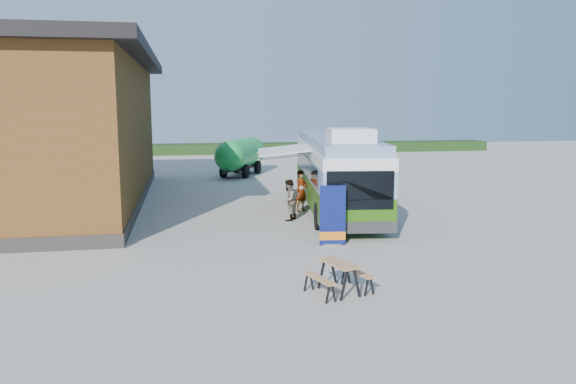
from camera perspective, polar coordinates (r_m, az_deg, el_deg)
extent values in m
plane|color=#BCB7AD|center=(20.66, 1.87, -4.90)|extent=(100.00, 100.00, 0.00)
cube|color=brown|center=(30.29, -22.33, 5.52)|extent=(8.00, 20.00, 7.00)
cube|color=black|center=(30.35, -22.75, 12.60)|extent=(9.60, 21.20, 0.50)
cube|color=#332D28|center=(30.61, -21.97, -0.56)|extent=(8.10, 20.10, 0.50)
cube|color=#264419|center=(59.07, 1.66, 4.54)|extent=(40.00, 3.00, 1.00)
cube|color=#396D12|center=(26.57, 4.83, 0.29)|extent=(4.34, 13.20, 1.19)
cube|color=#778EB9|center=(26.43, 4.86, 2.61)|extent=(4.34, 13.20, 0.97)
cube|color=black|center=(26.81, 1.86, 2.72)|extent=(1.42, 10.72, 0.76)
cube|color=black|center=(27.17, 7.51, 2.73)|extent=(1.42, 10.72, 0.76)
cube|color=white|center=(26.36, 4.88, 4.18)|extent=(4.34, 13.20, 0.49)
cube|color=#778EB9|center=(26.33, 4.90, 5.18)|extent=(4.15, 12.97, 0.43)
cube|color=white|center=(22.25, 6.36, 5.75)|extent=(1.96, 2.15, 0.54)
cube|color=black|center=(20.13, 7.35, 0.16)|extent=(2.42, 0.37, 1.40)
cube|color=#2D2D2D|center=(20.42, 7.25, -3.57)|extent=(2.75, 0.55, 0.43)
cube|color=#2D2D2D|center=(32.92, 3.31, 1.20)|extent=(2.75, 0.55, 0.43)
cylinder|color=black|center=(22.27, 3.19, -2.48)|extent=(0.46, 1.11, 1.08)
cylinder|color=black|center=(22.66, 9.39, -2.38)|extent=(0.46, 1.11, 1.08)
cylinder|color=black|center=(30.22, 1.54, 0.52)|extent=(0.46, 1.11, 1.08)
cylinder|color=black|center=(30.51, 6.15, 0.56)|extent=(0.46, 1.11, 1.08)
cube|color=white|center=(25.94, -0.10, 4.37)|extent=(3.18, 4.57, 0.33)
cube|color=#A5A8AD|center=(26.03, 2.84, 4.79)|extent=(0.73, 4.54, 0.15)
cylinder|color=#A5A8AD|center=(24.13, 0.12, 3.80)|extent=(2.74, 0.40, 0.34)
cylinder|color=#A5A8AD|center=(27.77, -0.29, 4.46)|extent=(2.74, 0.40, 0.34)
cube|color=#0B1555|center=(19.70, 4.56, -2.41)|extent=(0.91, 0.15, 2.14)
cube|color=orange|center=(19.85, 4.53, -4.47)|extent=(0.93, 0.15, 0.30)
cube|color=#A5A8AD|center=(19.92, 4.52, -5.34)|extent=(0.66, 0.26, 0.06)
cylinder|color=#A5A8AD|center=(19.72, 4.54, -2.40)|extent=(0.03, 0.03, 2.14)
cube|color=tan|center=(14.83, 5.20, -7.21)|extent=(0.92, 1.40, 0.04)
cube|color=tan|center=(14.61, 3.22, -8.76)|extent=(0.66, 1.31, 0.04)
cube|color=tan|center=(15.24, 7.06, -8.06)|extent=(0.66, 1.31, 0.04)
cube|color=black|center=(14.42, 5.73, -9.40)|extent=(0.07, 0.07, 0.80)
cube|color=black|center=(14.63, 7.00, -9.15)|extent=(0.07, 0.07, 0.80)
cube|color=black|center=(15.28, 3.43, -8.31)|extent=(0.07, 0.07, 0.80)
cube|color=black|center=(15.48, 4.66, -8.10)|extent=(0.07, 0.07, 0.80)
imported|color=#999999|center=(26.06, 1.36, 0.12)|extent=(0.83, 0.78, 1.91)
imported|color=#999999|center=(23.92, 0.06, -0.83)|extent=(1.05, 1.09, 1.77)
cylinder|color=green|center=(39.54, -4.81, 3.92)|extent=(3.76, 5.01, 2.06)
sphere|color=green|center=(37.40, -5.95, 3.62)|extent=(2.06, 2.06, 2.06)
sphere|color=green|center=(41.70, -3.80, 4.18)|extent=(2.06, 2.06, 2.06)
cube|color=black|center=(39.63, -4.80, 2.60)|extent=(3.24, 4.93, 0.23)
cube|color=black|center=(36.86, -6.29, 2.02)|extent=(0.69, 1.30, 0.11)
cylinder|color=black|center=(38.64, -6.57, 2.16)|extent=(0.64, 0.95, 0.91)
cylinder|color=black|center=(38.10, -4.32, 2.10)|extent=(0.64, 0.95, 0.91)
cylinder|color=black|center=(41.20, -5.23, 2.59)|extent=(0.64, 0.95, 0.91)
cylinder|color=black|center=(40.70, -3.10, 2.54)|extent=(0.64, 0.95, 0.91)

